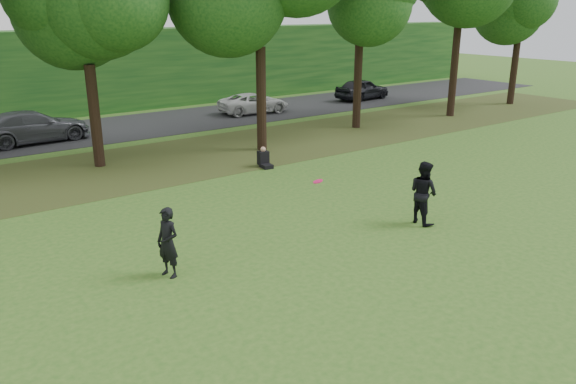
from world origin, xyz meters
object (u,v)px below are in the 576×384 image
object	(u,v)px
frisbee	(318,181)
seated_person	(264,159)
player_right	(423,192)
player_left	(168,243)

from	to	relation	value
frisbee	seated_person	size ratio (longest dim) A/B	0.46
frisbee	seated_person	bearing A→B (deg)	66.72
frisbee	seated_person	xyz separation A→B (m)	(3.17, 7.38, -1.46)
player_right	frisbee	size ratio (longest dim) A/B	5.05
player_right	seated_person	xyz separation A→B (m)	(-0.33, 8.09, -0.65)
player_left	player_right	distance (m)	7.81
player_left	player_right	bearing A→B (deg)	62.02
player_left	player_right	world-z (taller)	player_right
player_right	frisbee	world-z (taller)	player_right
player_right	seated_person	world-z (taller)	player_right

